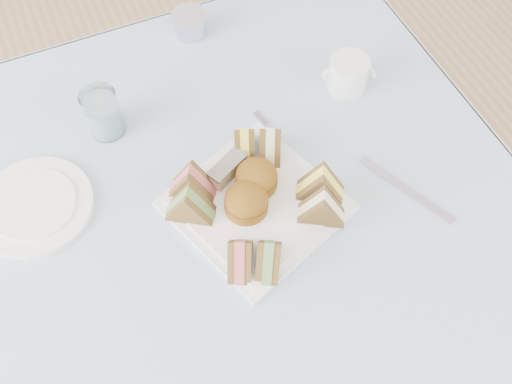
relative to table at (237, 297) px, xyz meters
name	(u,v)px	position (x,y,z in m)	size (l,w,h in m)	color
floor	(241,344)	(0.00, 0.00, -0.37)	(4.00, 4.00, 0.00)	#9E7751
table	(237,297)	(0.00, 0.00, 0.00)	(0.90, 0.90, 0.74)	brown
tablecloth	(231,216)	(0.00, 0.00, 0.37)	(1.02, 1.02, 0.01)	#A5BDD5
serving_plate	(256,206)	(0.04, 0.00, 0.38)	(0.25, 0.25, 0.01)	white
sandwich_fl_a	(240,252)	(-0.02, -0.09, 0.42)	(0.08, 0.04, 0.07)	brown
sandwich_fl_b	(269,253)	(0.02, -0.11, 0.42)	(0.08, 0.04, 0.07)	brown
sandwich_fr_a	(321,182)	(0.15, -0.03, 0.42)	(0.08, 0.04, 0.07)	brown
sandwich_fr_b	(322,206)	(0.13, -0.07, 0.42)	(0.08, 0.04, 0.07)	brown
sandwich_bl_a	(189,203)	(-0.06, 0.02, 0.42)	(0.08, 0.04, 0.07)	brown
sandwich_bl_b	(192,180)	(-0.04, 0.06, 0.42)	(0.08, 0.04, 0.07)	brown
sandwich_br_a	(270,140)	(0.11, 0.08, 0.42)	(0.08, 0.04, 0.07)	brown
sandwich_br_b	(244,140)	(0.07, 0.10, 0.42)	(0.07, 0.03, 0.07)	brown
scone_left	(246,201)	(0.03, 0.00, 0.41)	(0.07, 0.07, 0.05)	brown
scone_right	(256,177)	(0.06, 0.03, 0.41)	(0.07, 0.07, 0.05)	brown
pastry_slice	(227,170)	(0.02, 0.07, 0.41)	(0.07, 0.03, 0.03)	tan
side_plate	(35,206)	(-0.30, 0.15, 0.38)	(0.20, 0.20, 0.01)	white
water_glass	(103,113)	(-0.14, 0.26, 0.42)	(0.06, 0.06, 0.09)	white
tea_strainer	(190,25)	(0.09, 0.43, 0.40)	(0.08, 0.08, 0.04)	silver
knife	(406,189)	(0.30, -0.08, 0.38)	(0.01, 0.19, 0.00)	silver
fork	(298,158)	(0.15, 0.06, 0.38)	(0.01, 0.19, 0.00)	silver
creamer_jug	(348,74)	(0.31, 0.18, 0.41)	(0.08, 0.08, 0.07)	white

